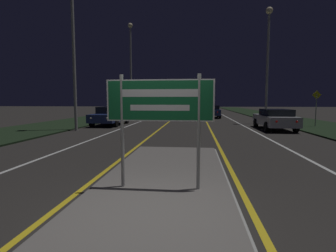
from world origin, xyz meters
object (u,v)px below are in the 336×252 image
Objects in this scene: highway_sign at (160,107)px; car_receding_1 at (211,111)px; car_receding_0 at (275,119)px; streetlight_left_near at (72,10)px; streetlight_right_near at (268,48)px; warning_sign at (316,105)px; streetlight_left_far at (131,58)px; car_approaching_1 at (141,110)px; car_approaching_0 at (111,115)px.

car_receding_1 is at bearing 84.41° from highway_sign.
streetlight_left_near is at bearing -171.04° from car_receding_0.
car_receding_1 is (8.91, 13.34, -6.42)m from streetlight_left_near.
car_receding_1 is at bearing 120.42° from streetlight_right_near.
streetlight_right_near is at bearing 133.83° from warning_sign.
streetlight_left_far reaches higher than car_receding_0.
car_approaching_1 is 1.88× the size of warning_sign.
warning_sign reaches higher than highway_sign.
highway_sign is at bearing -68.07° from car_approaching_0.
streetlight_right_near is 13.37m from car_approaching_0.
warning_sign reaches higher than car_approaching_1.
car_receding_1 is (-3.38, 11.40, 0.03)m from car_receding_0.
streetlight_left_near is at bearing -166.36° from warning_sign.
streetlight_right_near is at bearing -29.14° from streetlight_left_far.
streetlight_left_far reaches higher than highway_sign.
highway_sign is at bearing -122.54° from warning_sign.
highway_sign reaches higher than car_approaching_1.
car_receding_1 is at bearing -11.44° from car_approaching_1.
streetlight_left_far is at bearing 150.86° from streetlight_right_near.
streetlight_right_near is (12.85, -7.17, -0.56)m from streetlight_left_far.
highway_sign reaches higher than car_receding_0.
streetlight_right_near is at bearing -35.03° from car_approaching_1.
streetlight_right_near is at bearing 82.41° from car_receding_0.
car_receding_1 is at bearing -2.35° from streetlight_left_far.
streetlight_right_near reaches higher than car_approaching_1.
highway_sign is 0.25× the size of streetlight_right_near.
car_receding_0 is 11.89m from car_receding_1.
highway_sign reaches higher than car_receding_1.
streetlight_left_far is (0.05, 13.70, -0.63)m from streetlight_left_near.
streetlight_left_far is 2.24× the size of car_receding_0.
car_approaching_0 is 14.70m from warning_sign.
streetlight_left_near reaches higher than highway_sign.
car_receding_1 is 12.34m from car_approaching_0.
car_approaching_0 is (-11.42, 2.03, 0.03)m from car_receding_0.
warning_sign is (14.68, -0.20, 0.82)m from car_approaching_0.
car_approaching_1 is 18.47m from warning_sign.
streetlight_left_near is (-6.60, 10.26, 5.44)m from highway_sign.
highway_sign is at bearing -95.59° from car_receding_1.
highway_sign is 0.22× the size of streetlight_left_far.
streetlight_left_near is 14.02m from car_receding_0.
highway_sign is 0.21× the size of streetlight_left_near.
streetlight_right_near reaches higher than car_approaching_0.
streetlight_right_near is at bearing 26.84° from streetlight_left_near.
streetlight_right_near reaches higher than car_receding_1.
car_receding_0 is at bearing 8.96° from streetlight_left_near.
streetlight_left_far reaches higher than car_approaching_1.
car_approaching_1 is at bearing 89.96° from car_approaching_0.
streetlight_left_near is 17.28m from car_receding_1.
streetlight_left_far is at bearing -123.32° from car_approaching_1.
car_receding_0 is 1.12× the size of car_receding_1.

